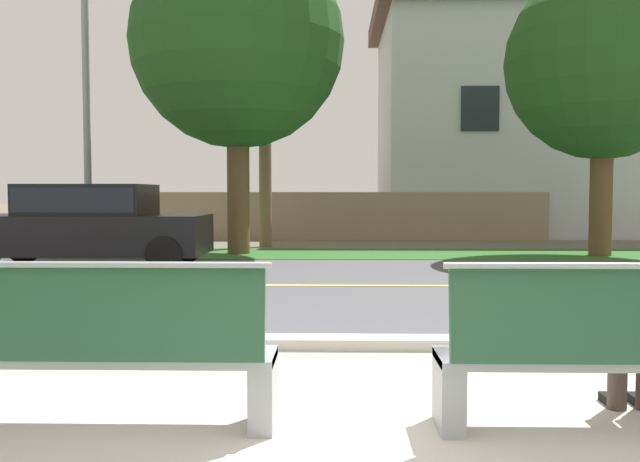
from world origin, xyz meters
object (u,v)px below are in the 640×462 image
at_px(streetlamp, 89,57).
at_px(shade_tree_far_left, 244,24).
at_px(car_black_near, 89,222).
at_px(shade_tree_left, 612,47).
at_px(bench_left, 111,354).
at_px(bench_right, 605,356).

xyz_separation_m(streetlamp, shade_tree_far_left, (3.43, 0.07, 0.72)).
distance_m(car_black_near, shade_tree_left, 11.34).
bearing_deg(car_black_near, shade_tree_far_left, 48.19).
xyz_separation_m(bench_left, car_black_near, (-3.24, 8.70, 0.40)).
xyz_separation_m(car_black_near, shade_tree_far_left, (2.51, 2.81, 4.24)).
relative_size(bench_right, streetlamp, 0.24).
distance_m(bench_left, bench_right, 2.84).
relative_size(car_black_near, shade_tree_far_left, 0.55).
distance_m(streetlamp, shade_tree_far_left, 3.51).
height_order(car_black_near, shade_tree_left, shade_tree_left).
bearing_deg(shade_tree_left, bench_right, -111.35).
height_order(bench_left, shade_tree_far_left, shade_tree_far_left).
height_order(streetlamp, shade_tree_far_left, shade_tree_far_left).
distance_m(car_black_near, shade_tree_far_left, 5.68).
bearing_deg(car_black_near, bench_right, -55.05).
xyz_separation_m(car_black_near, shade_tree_left, (10.45, 2.48, 3.64)).
distance_m(bench_right, car_black_near, 10.62).
height_order(bench_right, streetlamp, streetlamp).
relative_size(car_black_near, shade_tree_left, 0.62).
bearing_deg(car_black_near, bench_left, -69.55).
distance_m(bench_right, shade_tree_far_left, 12.91).
relative_size(bench_right, car_black_near, 0.44).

